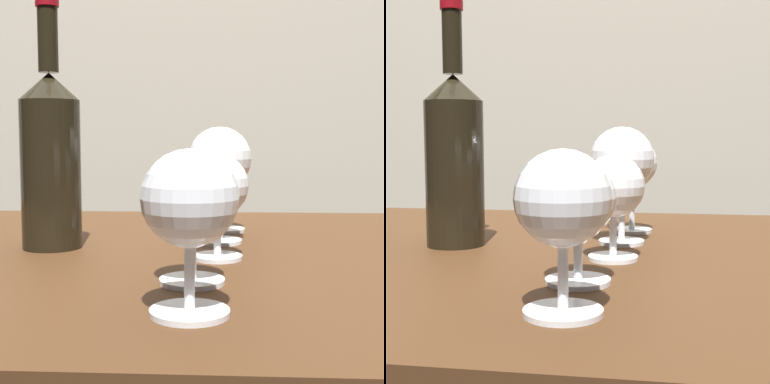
# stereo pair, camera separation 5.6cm
# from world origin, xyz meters

# --- Properties ---
(back_wall) EXTENTS (5.00, 0.08, 2.60)m
(back_wall) POSITION_xyz_m (0.00, 1.09, 1.30)
(back_wall) COLOR #B2A893
(back_wall) RESTS_ON ground_plane
(dining_table) EXTENTS (1.40, 0.77, 0.76)m
(dining_table) POSITION_xyz_m (0.00, 0.00, 0.66)
(dining_table) COLOR #472B16
(dining_table) RESTS_ON ground_plane
(wine_glass_empty) EXTENTS (0.08, 0.08, 0.14)m
(wine_glass_empty) POSITION_xyz_m (0.04, -0.26, 0.85)
(wine_glass_empty) COLOR white
(wine_glass_empty) RESTS_ON dining_table
(wine_glass_merlot) EXTENTS (0.08, 0.08, 0.12)m
(wine_glass_merlot) POSITION_xyz_m (0.03, -0.16, 0.84)
(wine_glass_merlot) COLOR white
(wine_glass_merlot) RESTS_ON dining_table
(wine_glass_amber) EXTENTS (0.07, 0.07, 0.13)m
(wine_glass_amber) POSITION_xyz_m (0.06, -0.05, 0.84)
(wine_glass_amber) COLOR white
(wine_glass_amber) RESTS_ON dining_table
(wine_glass_white) EXTENTS (0.09, 0.09, 0.16)m
(wine_glass_white) POSITION_xyz_m (0.06, 0.06, 0.87)
(wine_glass_white) COLOR white
(wine_glass_white) RESTS_ON dining_table
(wine_glass_pinot) EXTENTS (0.08, 0.08, 0.14)m
(wine_glass_pinot) POSITION_xyz_m (0.07, 0.16, 0.86)
(wine_glass_pinot) COLOR white
(wine_glass_pinot) RESTS_ON dining_table
(wine_bottle) EXTENTS (0.08, 0.08, 0.32)m
(wine_bottle) POSITION_xyz_m (-0.16, 0.01, 0.88)
(wine_bottle) COLOR black
(wine_bottle) RESTS_ON dining_table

